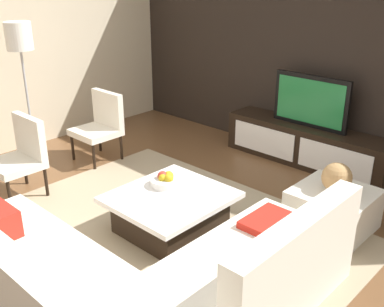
{
  "coord_description": "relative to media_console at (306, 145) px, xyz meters",
  "views": [
    {
      "loc": [
        2.64,
        -2.53,
        2.36
      ],
      "look_at": [
        -0.31,
        0.62,
        0.58
      ],
      "focal_mm": 42.99,
      "sensor_mm": 36.0,
      "label": 1
    }
  ],
  "objects": [
    {
      "name": "area_rug",
      "position": [
        -0.1,
        -2.4,
        -0.24
      ],
      "size": [
        3.44,
        2.67,
        0.01
      ],
      "primitive_type": "cube",
      "color": "tan",
      "rests_on": "ground"
    },
    {
      "name": "floor_lamp",
      "position": [
        -2.5,
        -2.36,
        1.23
      ],
      "size": [
        0.31,
        0.31,
        1.76
      ],
      "color": "#A5A5AA",
      "rests_on": "ground"
    },
    {
      "name": "accent_chair_far",
      "position": [
        -2.03,
        -1.65,
        0.24
      ],
      "size": [
        0.54,
        0.51,
        0.87
      ],
      "rotation": [
        0.0,
        0.0,
        -0.16
      ],
      "color": "black",
      "rests_on": "ground"
    },
    {
      "name": "accent_chair_near",
      "position": [
        -1.82,
        -2.85,
        0.24
      ],
      "size": [
        0.54,
        0.5,
        0.87
      ],
      "rotation": [
        0.0,
        0.0,
        -0.05
      ],
      "color": "black",
      "rests_on": "ground"
    },
    {
      "name": "coffee_table",
      "position": [
        -0.1,
        -2.3,
        -0.05
      ],
      "size": [
        0.96,
        1.04,
        0.38
      ],
      "color": "black",
      "rests_on": "ground"
    },
    {
      "name": "television",
      "position": [
        -0.0,
        0.0,
        0.57
      ],
      "size": [
        0.99,
        0.06,
        0.64
      ],
      "color": "black",
      "rests_on": "media_console"
    },
    {
      "name": "ottoman",
      "position": [
        0.99,
        -1.21,
        -0.05
      ],
      "size": [
        0.7,
        0.7,
        0.4
      ],
      "primitive_type": "cube",
      "color": "silver",
      "rests_on": "ground"
    },
    {
      "name": "side_wall_left",
      "position": [
        -3.2,
        -2.2,
        1.15
      ],
      "size": [
        0.12,
        5.2,
        2.8
      ],
      "primitive_type": "cube",
      "color": "beige",
      "rests_on": "ground"
    },
    {
      "name": "decorative_ball",
      "position": [
        0.99,
        -1.21,
        0.29
      ],
      "size": [
        0.28,
        0.28,
        0.28
      ],
      "primitive_type": "sphere",
      "color": "#AD8451",
      "rests_on": "ottoman"
    },
    {
      "name": "feature_wall_back",
      "position": [
        -0.0,
        0.3,
        1.15
      ],
      "size": [
        6.4,
        0.12,
        2.8
      ],
      "primitive_type": "cube",
      "color": "black",
      "rests_on": "ground"
    },
    {
      "name": "media_console",
      "position": [
        0.0,
        0.0,
        0.0
      ],
      "size": [
        2.15,
        0.47,
        0.5
      ],
      "color": "black",
      "rests_on": "ground"
    },
    {
      "name": "ground_plane",
      "position": [
        -0.0,
        -2.4,
        -0.25
      ],
      "size": [
        14.0,
        14.0,
        0.0
      ],
      "primitive_type": "plane",
      "color": "brown"
    },
    {
      "name": "sectional_couch",
      "position": [
        0.53,
        -3.3,
        0.03
      ],
      "size": [
        2.53,
        2.33,
        0.82
      ],
      "color": "silver",
      "rests_on": "ground"
    },
    {
      "name": "fruit_bowl",
      "position": [
        -0.28,
        -2.19,
        0.18
      ],
      "size": [
        0.28,
        0.28,
        0.14
      ],
      "color": "silver",
      "rests_on": "coffee_table"
    }
  ]
}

